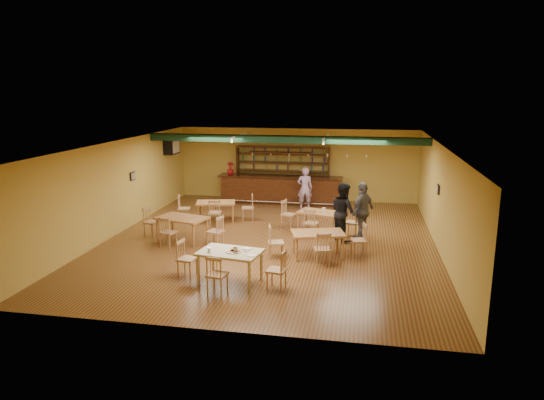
% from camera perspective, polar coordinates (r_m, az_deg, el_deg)
% --- Properties ---
extents(floor, '(12.00, 12.00, 0.00)m').
position_cam_1_polar(floor, '(15.50, -0.21, -4.64)').
color(floor, '#592F19').
rests_on(floor, ground).
extents(ceiling_beam, '(10.00, 0.30, 0.25)m').
position_cam_1_polar(ceiling_beam, '(17.64, 1.48, 7.00)').
color(ceiling_beam, '#10311E').
rests_on(ceiling_beam, ceiling).
extents(track_rail_left, '(0.05, 2.50, 0.05)m').
position_cam_1_polar(track_rail_left, '(18.58, -3.77, 7.48)').
color(track_rail_left, silver).
rests_on(track_rail_left, ceiling).
extents(track_rail_right, '(0.05, 2.50, 0.05)m').
position_cam_1_polar(track_rail_right, '(18.07, 6.20, 7.28)').
color(track_rail_right, silver).
rests_on(track_rail_right, ceiling).
extents(ac_unit, '(0.34, 0.70, 0.48)m').
position_cam_1_polar(ac_unit, '(20.33, -11.46, 6.02)').
color(ac_unit, silver).
rests_on(ac_unit, wall_left).
extents(picture_left, '(0.04, 0.34, 0.28)m').
position_cam_1_polar(picture_left, '(17.59, -15.73, 2.66)').
color(picture_left, black).
rests_on(picture_left, wall_left).
extents(picture_right, '(0.04, 0.34, 0.28)m').
position_cam_1_polar(picture_right, '(15.48, 18.54, 1.17)').
color(picture_right, black).
rests_on(picture_right, wall_right).
extents(bar_counter, '(5.08, 0.85, 1.13)m').
position_cam_1_polar(bar_counter, '(20.37, 0.93, 1.20)').
color(bar_counter, black).
rests_on(bar_counter, ground).
extents(back_bar_hutch, '(3.93, 0.40, 2.28)m').
position_cam_1_polar(back_bar_hutch, '(20.88, 1.22, 3.09)').
color(back_bar_hutch, black).
rests_on(back_bar_hutch, ground).
extents(poinsettia, '(0.37, 0.37, 0.52)m').
position_cam_1_polar(poinsettia, '(20.67, -4.80, 3.64)').
color(poinsettia, '#AA0F17').
rests_on(poinsettia, bar_counter).
extents(dining_table_a, '(1.52, 1.12, 0.68)m').
position_cam_1_polar(dining_table_a, '(17.81, -6.44, -1.29)').
color(dining_table_a, olive).
rests_on(dining_table_a, ground).
extents(dining_table_b, '(1.53, 1.17, 0.68)m').
position_cam_1_polar(dining_table_b, '(16.40, 5.45, -2.49)').
color(dining_table_b, olive).
rests_on(dining_table_b, ground).
extents(dining_table_c, '(1.70, 1.28, 0.75)m').
position_cam_1_polar(dining_table_c, '(15.59, -10.24, -3.29)').
color(dining_table_c, olive).
rests_on(dining_table_c, ground).
extents(dining_table_d, '(1.61, 1.21, 0.72)m').
position_cam_1_polar(dining_table_d, '(13.95, 5.27, -5.13)').
color(dining_table_d, olive).
rests_on(dining_table_d, ground).
extents(near_table, '(1.60, 1.17, 0.79)m').
position_cam_1_polar(near_table, '(12.17, -4.81, -7.64)').
color(near_table, tan).
rests_on(near_table, ground).
extents(pizza_tray, '(0.45, 0.45, 0.01)m').
position_cam_1_polar(pizza_tray, '(12.01, -4.36, -5.88)').
color(pizza_tray, silver).
rests_on(pizza_tray, near_table).
extents(parmesan_shaker, '(0.08, 0.08, 0.11)m').
position_cam_1_polar(parmesan_shaker, '(12.01, -7.24, -5.71)').
color(parmesan_shaker, '#EAE5C6').
rests_on(parmesan_shaker, near_table).
extents(napkin_stack, '(0.22, 0.17, 0.03)m').
position_cam_1_polar(napkin_stack, '(12.14, -2.91, -5.62)').
color(napkin_stack, white).
rests_on(napkin_stack, near_table).
extents(pizza_server, '(0.33, 0.16, 0.00)m').
position_cam_1_polar(pizza_server, '(12.02, -3.57, -5.81)').
color(pizza_server, silver).
rests_on(pizza_server, pizza_tray).
extents(side_plate, '(0.25, 0.25, 0.01)m').
position_cam_1_polar(side_plate, '(11.71, -2.37, -6.35)').
color(side_plate, white).
rests_on(side_plate, near_table).
extents(patron_bar, '(0.65, 0.47, 1.65)m').
position_cam_1_polar(patron_bar, '(19.37, 3.79, 1.36)').
color(patron_bar, '#9153B5').
rests_on(patron_bar, ground).
extents(patron_right_a, '(1.06, 1.12, 1.82)m').
position_cam_1_polar(patron_right_a, '(15.43, 8.19, -1.34)').
color(patron_right_a, black).
rests_on(patron_right_a, ground).
extents(patron_right_b, '(0.95, 1.12, 1.80)m').
position_cam_1_polar(patron_right_b, '(15.68, 10.36, -1.22)').
color(patron_right_b, slate).
rests_on(patron_right_b, ground).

